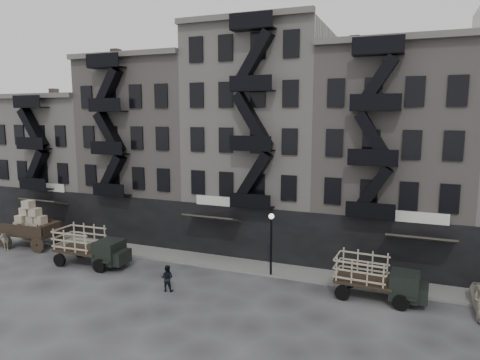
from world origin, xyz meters
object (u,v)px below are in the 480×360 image
at_px(pedestrian_west, 1,237).
at_px(stake_truck_east, 377,275).
at_px(wagon, 30,221).
at_px(pedestrian_mid, 167,278).
at_px(horse, 2,240).
at_px(stake_truck_west, 90,244).

bearing_deg(pedestrian_west, stake_truck_east, -47.83).
height_order(wagon, pedestrian_mid, wagon).
height_order(horse, pedestrian_west, pedestrian_west).
relative_size(horse, stake_truck_east, 0.36).
height_order(stake_truck_west, pedestrian_mid, stake_truck_west).
height_order(stake_truck_west, pedestrian_west, stake_truck_west).
height_order(pedestrian_west, pedestrian_mid, pedestrian_west).
distance_m(horse, pedestrian_mid, 16.47).
relative_size(wagon, pedestrian_west, 2.76).
bearing_deg(wagon, stake_truck_east, -3.34).
xyz_separation_m(stake_truck_west, stake_truck_east, (19.35, 1.53, -0.09)).
relative_size(horse, wagon, 0.40).
relative_size(stake_truck_west, stake_truck_east, 1.05).
relative_size(wagon, stake_truck_east, 0.88).
bearing_deg(stake_truck_east, horse, -173.75).
height_order(wagon, stake_truck_west, wagon).
distance_m(horse, stake_truck_east, 28.30).
bearing_deg(wagon, pedestrian_mid, -16.58).
height_order(wagon, pedestrian_west, wagon).
bearing_deg(pedestrian_west, horse, -83.73).
bearing_deg(pedestrian_mid, stake_truck_west, -24.72).
distance_m(wagon, pedestrian_mid, 15.40).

